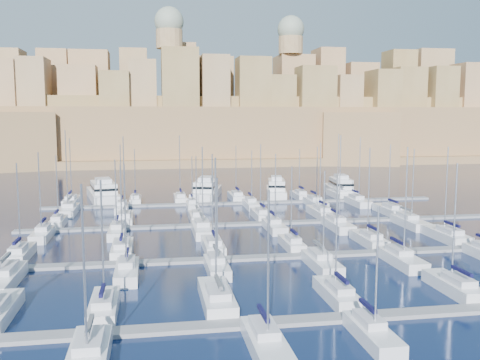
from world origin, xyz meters
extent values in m
plane|color=black|center=(0.00, 0.00, 0.00)|extent=(600.00, 600.00, 0.00)
cube|color=slate|center=(0.00, -34.00, 0.20)|extent=(84.00, 2.00, 0.40)
cube|color=slate|center=(0.00, -12.00, 0.20)|extent=(84.00, 2.00, 0.40)
cube|color=slate|center=(0.00, 10.00, 0.20)|extent=(84.00, 2.00, 0.40)
cube|color=slate|center=(0.00, 32.00, 0.20)|extent=(84.00, 2.00, 0.40)
cube|color=silver|center=(-24.48, -28.68, 0.52)|extent=(2.59, 8.65, 1.63)
cube|color=silver|center=(-24.48, -29.54, 1.68)|extent=(1.82, 3.89, 0.70)
cylinder|color=#9EA0A8|center=(-24.48, -28.24, 7.10)|extent=(0.18, 0.18, 11.54)
cube|color=#0D0D36|center=(-24.48, -29.97, 2.73)|extent=(0.35, 3.46, 0.35)
cube|color=silver|center=(-13.51, -28.01, 0.55)|extent=(2.99, 9.98, 1.70)
cube|color=silver|center=(-13.51, -29.01, 1.75)|extent=(2.10, 4.49, 0.70)
cylinder|color=#9EA0A8|center=(-13.51, -27.51, 8.09)|extent=(0.18, 0.18, 13.39)
cube|color=#595B60|center=(-13.51, -29.51, 2.80)|extent=(0.35, 3.99, 0.35)
cube|color=silver|center=(-1.15, -28.71, 0.51)|extent=(2.57, 8.57, 1.63)
cube|color=silver|center=(-1.15, -29.57, 1.68)|extent=(1.80, 3.86, 0.70)
cylinder|color=#9EA0A8|center=(-1.15, -28.28, 6.99)|extent=(0.18, 0.18, 11.32)
cube|color=#0D0D36|center=(-1.15, -30.00, 2.73)|extent=(0.35, 3.43, 0.35)
cube|color=silver|center=(12.10, -28.51, 0.52)|extent=(2.69, 8.98, 1.65)
cube|color=silver|center=(12.10, -29.41, 1.70)|extent=(1.89, 4.04, 0.70)
cylinder|color=#9EA0A8|center=(12.10, -28.06, 7.63)|extent=(0.18, 0.18, 12.57)
cube|color=#0D0D36|center=(12.10, -29.86, 2.75)|extent=(0.35, 3.59, 0.35)
cube|color=silver|center=(-24.72, -38.92, 1.74)|extent=(2.06, 4.41, 0.70)
cylinder|color=#9EA0A8|center=(-24.72, -40.38, 7.72)|extent=(0.18, 0.18, 12.67)
cube|color=#595B60|center=(-24.72, -38.43, 2.79)|extent=(0.35, 3.92, 0.35)
cube|color=silver|center=(-10.90, -39.54, 0.53)|extent=(2.72, 9.08, 1.65)
cube|color=silver|center=(-10.90, -38.63, 1.70)|extent=(1.91, 4.09, 0.70)
cylinder|color=#9EA0A8|center=(-10.90, -39.99, 7.31)|extent=(0.18, 0.18, 11.91)
cube|color=#0D0D36|center=(-10.90, -38.18, 2.75)|extent=(0.35, 3.63, 0.35)
cube|color=silver|center=(-1.66, -39.02, 0.50)|extent=(2.41, 8.05, 1.60)
cube|color=silver|center=(-1.66, -38.22, 1.65)|extent=(1.69, 3.62, 0.70)
cylinder|color=#9EA0A8|center=(-1.66, -39.43, 6.48)|extent=(0.18, 0.18, 10.36)
cube|color=#0D0D36|center=(-1.66, -37.82, 2.70)|extent=(0.35, 3.22, 0.35)
cube|color=silver|center=(-37.12, -6.68, 0.52)|extent=(2.59, 8.65, 1.63)
cube|color=silver|center=(-37.12, -7.54, 1.68)|extent=(1.82, 3.89, 0.70)
cylinder|color=#9EA0A8|center=(-37.12, -6.24, 7.03)|extent=(0.18, 0.18, 11.40)
cube|color=#0D0D36|center=(-37.12, -7.97, 2.73)|extent=(0.35, 3.46, 0.35)
cube|color=silver|center=(-23.89, -6.43, 0.53)|extent=(2.74, 9.14, 1.66)
cube|color=silver|center=(-23.89, -7.35, 1.71)|extent=(1.92, 4.11, 0.70)
cylinder|color=#9EA0A8|center=(-23.89, -5.97, 6.84)|extent=(0.18, 0.18, 10.96)
cube|color=#0D0D36|center=(-23.89, -7.80, 2.76)|extent=(0.35, 3.65, 0.35)
cube|color=silver|center=(-11.39, -6.59, 0.52)|extent=(2.65, 8.82, 1.64)
cube|color=silver|center=(-11.39, -7.47, 1.69)|extent=(1.85, 3.97, 0.70)
cylinder|color=#9EA0A8|center=(-11.39, -6.15, 7.45)|extent=(0.18, 0.18, 12.22)
cube|color=#0D0D36|center=(-11.39, -7.91, 2.74)|extent=(0.35, 3.53, 0.35)
cube|color=silver|center=(-0.15, -7.16, 0.49)|extent=(2.30, 7.67, 1.58)
cube|color=silver|center=(-0.15, -7.93, 1.63)|extent=(1.61, 3.45, 0.70)
cylinder|color=#9EA0A8|center=(-0.15, -6.78, 6.53)|extent=(0.18, 0.18, 10.49)
cube|color=#0D0D36|center=(-0.15, -8.31, 2.68)|extent=(0.35, 3.07, 0.35)
cube|color=silver|center=(11.75, -6.51, 0.52)|extent=(2.69, 8.98, 1.65)
cube|color=silver|center=(11.75, -7.41, 1.70)|extent=(1.89, 4.04, 0.70)
cylinder|color=#9EA0A8|center=(11.75, -6.06, 7.77)|extent=(0.18, 0.18, 12.84)
cube|color=#0D0D36|center=(11.75, -7.86, 2.75)|extent=(0.35, 3.59, 0.35)
cube|color=silver|center=(24.44, -6.00, 0.55)|extent=(3.00, 10.01, 1.70)
cube|color=silver|center=(24.44, -7.00, 1.75)|extent=(2.10, 4.50, 0.70)
cylinder|color=#9EA0A8|center=(24.44, -5.49, 7.81)|extent=(0.18, 0.18, 12.81)
cube|color=#0D0D36|center=(24.44, -7.50, 2.80)|extent=(0.35, 4.00, 0.35)
cube|color=silver|center=(-36.37, -18.44, 0.57)|extent=(3.26, 10.87, 1.74)
cube|color=silver|center=(-36.37, -17.35, 1.79)|extent=(2.28, 4.89, 0.70)
cube|color=#595B60|center=(-36.37, -16.80, 2.84)|extent=(0.35, 4.35, 0.35)
cube|color=silver|center=(-22.80, -17.41, 0.52)|extent=(2.65, 8.82, 1.64)
cube|color=silver|center=(-22.80, -16.53, 1.69)|extent=(1.85, 3.97, 0.70)
cylinder|color=#9EA0A8|center=(-22.80, -17.85, 7.40)|extent=(0.18, 0.18, 12.11)
cube|color=#0D0D36|center=(-22.80, -16.09, 2.74)|extent=(0.35, 3.53, 0.35)
cube|color=silver|center=(-12.14, -17.15, 0.51)|extent=(2.49, 8.29, 1.61)
cube|color=silver|center=(-12.14, -16.32, 1.66)|extent=(1.74, 3.73, 0.70)
cylinder|color=#9EA0A8|center=(-12.14, -17.56, 6.45)|extent=(0.18, 0.18, 10.28)
cube|color=#595B60|center=(-12.14, -15.90, 2.71)|extent=(0.35, 3.32, 0.35)
cube|color=silver|center=(0.90, -17.62, 0.53)|extent=(2.77, 9.24, 1.66)
cube|color=silver|center=(0.90, -16.70, 1.71)|extent=(1.94, 4.16, 0.70)
cylinder|color=#9EA0A8|center=(0.90, -18.08, 6.82)|extent=(0.18, 0.18, 10.91)
cube|color=#595B60|center=(0.90, -16.23, 2.76)|extent=(0.35, 3.70, 0.35)
cube|color=silver|center=(11.48, -17.68, 0.53)|extent=(2.81, 9.37, 1.67)
cube|color=silver|center=(11.48, -16.75, 1.72)|extent=(1.97, 4.21, 0.70)
cylinder|color=#9EA0A8|center=(11.48, -18.15, 8.20)|extent=(0.18, 0.18, 13.67)
cube|color=#0D0D36|center=(11.48, -16.28, 2.77)|extent=(0.35, 3.75, 0.35)
cube|color=silver|center=(-35.77, 14.77, 0.49)|extent=(2.26, 7.54, 1.58)
cube|color=silver|center=(-35.77, 14.01, 1.63)|extent=(1.58, 3.39, 0.70)
cylinder|color=#9EA0A8|center=(-35.77, 15.14, 6.70)|extent=(0.18, 0.18, 10.86)
cube|color=#0D0D36|center=(-35.77, 13.64, 2.68)|extent=(0.35, 3.01, 0.35)
cube|color=silver|center=(-24.53, 15.70, 0.54)|extent=(2.82, 9.41, 1.67)
cube|color=silver|center=(-24.53, 14.76, 1.72)|extent=(1.98, 4.23, 0.70)
cylinder|color=#9EA0A8|center=(-24.53, 16.17, 8.32)|extent=(0.18, 0.18, 13.90)
cube|color=#595B60|center=(-24.53, 14.29, 2.77)|extent=(0.35, 3.76, 0.35)
cube|color=silver|center=(-11.85, 15.02, 0.50)|extent=(2.41, 8.04, 1.60)
cube|color=silver|center=(-11.85, 14.22, 1.65)|extent=(1.69, 3.62, 0.70)
cylinder|color=#9EA0A8|center=(-11.85, 15.42, 6.49)|extent=(0.18, 0.18, 10.38)
cube|color=#595B60|center=(-11.85, 13.81, 2.70)|extent=(0.35, 3.22, 0.35)
cube|color=silver|center=(0.01, 15.31, 0.52)|extent=(2.58, 8.62, 1.63)
cube|color=silver|center=(0.01, 14.45, 1.68)|extent=(1.81, 3.88, 0.70)
cylinder|color=#9EA0A8|center=(0.01, 15.74, 7.51)|extent=(0.18, 0.18, 12.36)
cube|color=#0D0D36|center=(0.01, 14.02, 2.73)|extent=(0.35, 3.45, 0.35)
cube|color=silver|center=(11.59, 15.83, 0.54)|extent=(2.90, 9.66, 1.68)
cube|color=silver|center=(11.59, 14.86, 1.73)|extent=(2.03, 4.35, 0.70)
cylinder|color=#9EA0A8|center=(11.59, 16.31, 7.58)|extent=(0.18, 0.18, 12.39)
cube|color=#0D0D36|center=(11.59, 14.38, 2.78)|extent=(0.35, 3.86, 0.35)
cube|color=silver|center=(25.47, 15.85, 0.54)|extent=(2.91, 9.70, 1.68)
cube|color=silver|center=(25.47, 14.88, 1.73)|extent=(2.04, 4.36, 0.70)
cylinder|color=#9EA0A8|center=(25.47, 16.33, 7.40)|extent=(0.18, 0.18, 12.02)
cube|color=#0D0D36|center=(25.47, 14.39, 2.78)|extent=(0.35, 3.88, 0.35)
cube|color=silver|center=(-36.48, 4.81, 0.51)|extent=(2.51, 8.38, 1.62)
cube|color=silver|center=(-36.48, 5.65, 1.67)|extent=(1.76, 3.77, 0.70)
cylinder|color=#9EA0A8|center=(-36.48, 4.39, 7.37)|extent=(0.18, 0.18, 12.10)
cube|color=#0D0D36|center=(-36.48, 6.07, 2.72)|extent=(0.35, 3.35, 0.35)
cube|color=silver|center=(-25.25, 4.77, 0.51)|extent=(2.54, 8.45, 1.62)
cube|color=silver|center=(-25.25, 5.62, 1.67)|extent=(1.78, 3.80, 0.70)
cylinder|color=#9EA0A8|center=(-25.25, 4.35, 6.76)|extent=(0.18, 0.18, 10.87)
cube|color=#0D0D36|center=(-25.25, 6.04, 2.72)|extent=(0.35, 3.38, 0.35)
cube|color=silver|center=(-11.84, 4.02, 0.55)|extent=(2.99, 9.96, 1.70)
cube|color=silver|center=(-11.84, 5.02, 1.75)|extent=(2.09, 4.48, 0.70)
cylinder|color=#9EA0A8|center=(-11.84, 3.52, 7.73)|extent=(0.18, 0.18, 12.66)
cube|color=#595B60|center=(-11.84, 5.51, 2.80)|extent=(0.35, 3.98, 0.35)
cube|color=silver|center=(0.11, 4.71, 0.51)|extent=(2.58, 8.58, 1.63)
cube|color=silver|center=(0.11, 5.57, 1.68)|extent=(1.80, 3.86, 0.70)
cylinder|color=#9EA0A8|center=(0.11, 4.28, 7.04)|extent=(0.18, 0.18, 11.43)
cube|color=#0D0D36|center=(0.11, 6.00, 2.73)|extent=(0.35, 3.43, 0.35)
cube|color=silver|center=(10.83, 4.18, 0.54)|extent=(2.89, 9.64, 1.68)
cube|color=silver|center=(10.83, 5.14, 1.73)|extent=(2.02, 4.34, 0.70)
cylinder|color=#9EA0A8|center=(10.83, 3.70, 8.54)|extent=(0.18, 0.18, 14.31)
cube|color=#0D0D36|center=(10.83, 5.63, 2.78)|extent=(0.35, 3.86, 0.35)
cube|color=silver|center=(23.74, 4.13, 0.54)|extent=(2.92, 9.75, 1.69)
cube|color=silver|center=(23.74, 5.10, 1.74)|extent=(2.05, 4.39, 0.70)
cylinder|color=#9EA0A8|center=(23.74, 3.64, 7.36)|extent=(0.18, 0.18, 11.95)
cube|color=#595B60|center=(23.74, 5.59, 2.79)|extent=(0.35, 3.90, 0.35)
cube|color=silver|center=(-36.72, 37.66, 0.53)|extent=(2.80, 9.32, 1.67)
cube|color=silver|center=(-36.72, 36.73, 1.72)|extent=(1.96, 4.19, 0.70)
cylinder|color=#9EA0A8|center=(-36.72, 38.13, 7.70)|extent=(0.18, 0.18, 12.67)
cube|color=#0D0D36|center=(-36.72, 36.26, 2.77)|extent=(0.35, 3.73, 0.35)
cube|color=silver|center=(-23.24, 36.95, 0.50)|extent=(2.37, 7.90, 1.59)
cube|color=silver|center=(-23.24, 36.16, 1.64)|extent=(1.66, 3.55, 0.70)
cylinder|color=#9EA0A8|center=(-23.24, 37.34, 6.51)|extent=(0.18, 0.18, 10.43)
cube|color=#0D0D36|center=(-23.24, 35.76, 2.69)|extent=(0.35, 3.16, 0.35)
cube|color=silver|center=(-13.55, 37.36, 0.52)|extent=(2.62, 8.72, 1.64)
cube|color=silver|center=(-13.55, 36.49, 1.69)|extent=(1.83, 3.92, 0.70)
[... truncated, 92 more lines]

